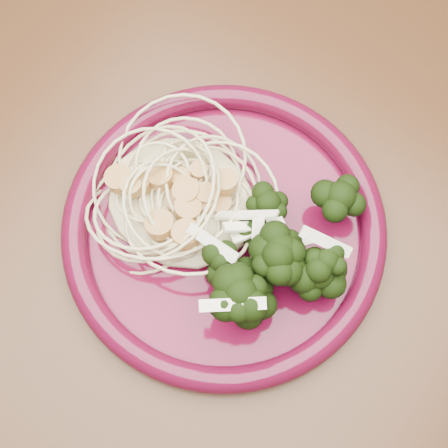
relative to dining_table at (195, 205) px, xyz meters
name	(u,v)px	position (x,y,z in m)	size (l,w,h in m)	color
dining_table	(195,205)	(0.00, 0.00, 0.00)	(1.20, 0.80, 0.75)	#472814
dinner_plate	(224,228)	(0.06, -0.04, 0.11)	(0.30, 0.30, 0.02)	#520822
spaghetti_pile	(181,197)	(0.02, -0.04, 0.12)	(0.14, 0.12, 0.03)	beige
scallop_cluster	(178,180)	(0.02, -0.04, 0.16)	(0.12, 0.12, 0.04)	#C28E43
broccoli_pile	(280,253)	(0.12, -0.03, 0.13)	(0.09, 0.15, 0.05)	black
onion_garnish	(283,241)	(0.12, -0.03, 0.16)	(0.06, 0.10, 0.05)	white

